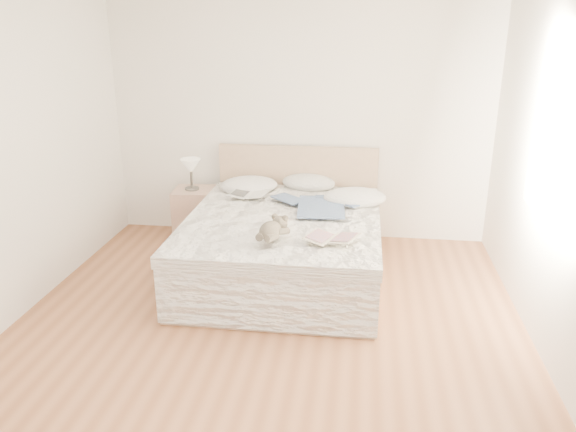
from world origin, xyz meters
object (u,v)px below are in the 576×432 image
at_px(bed, 285,242).
at_px(nightstand, 197,214).
at_px(childrens_book, 332,238).
at_px(table_lamp, 191,168).
at_px(photo_book, 249,195).
at_px(teddy_bear, 270,237).

bearing_deg(bed, nightstand, 145.48).
height_order(bed, childrens_book, bed).
relative_size(table_lamp, childrens_book, 0.84).
distance_m(photo_book, teddy_bear, 1.21).
relative_size(bed, nightstand, 3.83).
distance_m(table_lamp, photo_book, 0.78).
bearing_deg(teddy_bear, childrens_book, 26.35).
bearing_deg(teddy_bear, table_lamp, 142.96).
xyz_separation_m(nightstand, childrens_book, (1.54, -1.38, 0.35)).
distance_m(childrens_book, teddy_bear, 0.49).
bearing_deg(bed, photo_book, 135.57).
distance_m(photo_book, childrens_book, 1.38).
height_order(photo_book, teddy_bear, teddy_bear).
height_order(photo_book, childrens_book, same).
relative_size(nightstand, table_lamp, 1.69).
bearing_deg(childrens_book, nightstand, 159.57).
bearing_deg(teddy_bear, photo_book, 125.79).
distance_m(bed, photo_book, 0.66).
distance_m(nightstand, photo_book, 0.81).
relative_size(photo_book, teddy_bear, 1.21).
relative_size(photo_book, childrens_book, 0.92).
bearing_deg(bed, teddy_bear, -91.02).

